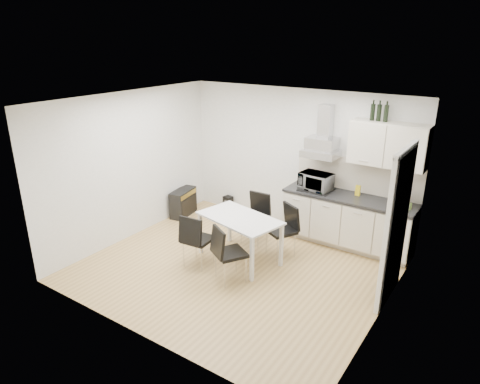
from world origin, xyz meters
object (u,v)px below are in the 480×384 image
object	(u,v)px
kitchenette	(352,201)
chair_far_left	(255,219)
guitar_amp	(183,202)
dining_table	(240,222)
chair_far_right	(281,231)
floor_speaker	(228,203)
chair_near_left	(198,240)
chair_near_right	(231,254)

from	to	relation	value
kitchenette	chair_far_left	distance (m)	1.69
chair_far_left	guitar_amp	size ratio (longest dim) A/B	1.28
kitchenette	guitar_amp	size ratio (longest dim) A/B	3.67
dining_table	guitar_amp	world-z (taller)	dining_table
chair_far_right	floor_speaker	bearing A→B (deg)	-3.19
guitar_amp	floor_speaker	size ratio (longest dim) A/B	2.39
chair_far_right	chair_near_left	bearing A→B (deg)	75.34
kitchenette	dining_table	world-z (taller)	kitchenette
dining_table	chair_far_left	bearing A→B (deg)	114.43
chair_far_left	chair_near_left	size ratio (longest dim) A/B	1.00
chair_near_left	floor_speaker	size ratio (longest dim) A/B	3.07
dining_table	chair_far_left	xyz separation A→B (m)	(-0.14, 0.67, -0.22)
dining_table	chair_near_left	bearing A→B (deg)	-118.26
chair_far_left	chair_near_right	size ratio (longest dim) A/B	1.00
chair_far_left	guitar_amp	distance (m)	1.87
chair_far_left	chair_near_left	bearing A→B (deg)	73.63
guitar_amp	kitchenette	bearing A→B (deg)	0.09
dining_table	chair_far_left	size ratio (longest dim) A/B	1.64
kitchenette	guitar_amp	distance (m)	3.38
kitchenette	chair_near_right	xyz separation A→B (m)	(-1.05, -2.09, -0.39)
kitchenette	dining_table	xyz separation A→B (m)	(-1.29, -1.48, -0.17)
chair_near_right	guitar_amp	world-z (taller)	chair_near_right
chair_far_left	chair_near_right	xyz separation A→B (m)	(0.38, -1.28, 0.00)
kitchenette	chair_near_right	world-z (taller)	kitchenette
chair_far_right	guitar_amp	world-z (taller)	chair_far_right
chair_near_right	chair_far_right	bearing A→B (deg)	107.93
dining_table	floor_speaker	xyz separation A→B (m)	(-1.41, 1.65, -0.52)
dining_table	kitchenette	bearing A→B (deg)	61.64
dining_table	floor_speaker	distance (m)	2.23
chair_near_left	guitar_amp	size ratio (longest dim) A/B	1.28
chair_near_left	chair_near_right	world-z (taller)	same
chair_far_left	guitar_amp	xyz separation A→B (m)	(-1.85, 0.22, -0.17)
chair_far_left	guitar_amp	bearing A→B (deg)	-8.77
chair_far_right	chair_near_left	xyz separation A→B (m)	(-0.93, -1.00, 0.00)
chair_far_left	chair_far_right	world-z (taller)	same
guitar_amp	floor_speaker	world-z (taller)	guitar_amp
kitchenette	floor_speaker	distance (m)	2.79
floor_speaker	guitar_amp	bearing A→B (deg)	-116.41
kitchenette	chair_far_left	bearing A→B (deg)	-150.49
chair_near_left	floor_speaker	distance (m)	2.38
chair_far_right	floor_speaker	xyz separation A→B (m)	(-1.89, 1.16, -0.30)
kitchenette	chair_far_right	xyz separation A→B (m)	(-0.80, -1.00, -0.39)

